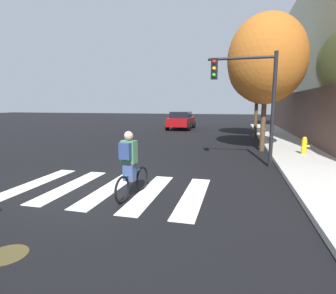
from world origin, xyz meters
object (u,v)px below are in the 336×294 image
(traffic_light_near, at_px, (250,90))
(street_tree_near, at_px, (267,60))
(sedan_mid, at_px, (181,120))
(fire_hydrant, at_px, (304,146))
(cyclist, at_px, (130,165))
(street_tree_mid, at_px, (258,66))
(manhole_cover, at_px, (7,255))

(traffic_light_near, height_order, street_tree_near, street_tree_near)
(sedan_mid, distance_m, fire_hydrant, 14.76)
(cyclist, bearing_deg, fire_hydrant, 50.98)
(street_tree_mid, bearing_deg, street_tree_near, -90.37)
(manhole_cover, xyz_separation_m, street_tree_near, (4.72, 11.04, 4.46))
(sedan_mid, bearing_deg, street_tree_mid, -37.71)
(manhole_cover, xyz_separation_m, fire_hydrant, (6.37, 9.71, 0.53))
(traffic_light_near, height_order, street_tree_mid, street_tree_mid)
(traffic_light_near, xyz_separation_m, street_tree_mid, (0.89, 9.72, 2.09))
(manhole_cover, distance_m, street_tree_near, 12.81)
(traffic_light_near, relative_size, street_tree_mid, 0.57)
(cyclist, distance_m, street_tree_near, 9.66)
(traffic_light_near, distance_m, street_tree_near, 4.10)
(fire_hydrant, relative_size, street_tree_mid, 0.11)
(street_tree_near, bearing_deg, manhole_cover, -113.12)
(fire_hydrant, distance_m, street_tree_near, 4.47)
(cyclist, height_order, street_tree_near, street_tree_near)
(traffic_light_near, bearing_deg, manhole_cover, -117.69)
(fire_hydrant, xyz_separation_m, street_tree_near, (-1.65, 1.34, 3.93))
(cyclist, bearing_deg, street_tree_near, 64.72)
(fire_hydrant, bearing_deg, cyclist, -129.02)
(sedan_mid, height_order, traffic_light_near, traffic_light_near)
(manhole_cover, relative_size, street_tree_mid, 0.09)
(sedan_mid, distance_m, cyclist, 19.29)
(manhole_cover, height_order, street_tree_near, street_tree_near)
(cyclist, height_order, street_tree_mid, street_tree_mid)
(sedan_mid, relative_size, fire_hydrant, 6.17)
(sedan_mid, bearing_deg, fire_hydrant, -56.91)
(street_tree_mid, bearing_deg, cyclist, -105.28)
(sedan_mid, bearing_deg, manhole_cover, -85.63)
(street_tree_near, bearing_deg, cyclist, -115.28)
(street_tree_near, relative_size, street_tree_mid, 0.90)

